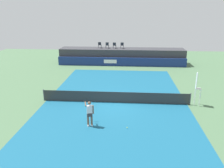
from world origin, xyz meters
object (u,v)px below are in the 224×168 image
at_px(spectator_chair_right, 122,45).
at_px(net_post_far, 190,99).
at_px(tennis_ball, 127,128).
at_px(net_post_near, 44,95).
at_px(tennis_player, 90,113).
at_px(spectator_chair_left, 107,45).
at_px(spectator_chair_center, 114,45).
at_px(umpire_chair, 197,87).
at_px(spectator_chair_far_left, 100,45).

height_order(spectator_chair_right, net_post_far, spectator_chair_right).
bearing_deg(tennis_ball, net_post_near, 148.64).
distance_m(tennis_player, tennis_ball, 2.70).
relative_size(spectator_chair_left, spectator_chair_center, 1.00).
xyz_separation_m(umpire_chair, tennis_player, (-8.11, -4.25, -0.63)).
xyz_separation_m(umpire_chair, tennis_ball, (-5.58, -4.44, -1.55)).
bearing_deg(spectator_chair_center, tennis_player, -91.16).
bearing_deg(tennis_ball, net_post_far, 40.69).
bearing_deg(spectator_chair_far_left, net_post_near, -100.79).
bearing_deg(net_post_near, umpire_chair, 0.06).
relative_size(spectator_chair_left, net_post_near, 0.89).
bearing_deg(umpire_chair, net_post_far, -178.15).
bearing_deg(net_post_far, tennis_player, -151.06).
bearing_deg(spectator_chair_left, spectator_chair_center, -3.06).
relative_size(spectator_chair_far_left, tennis_player, 0.50).
bearing_deg(spectator_chair_left, tennis_player, -88.03).
xyz_separation_m(net_post_near, net_post_far, (12.40, 0.00, 0.00)).
relative_size(umpire_chair, tennis_player, 1.56).
bearing_deg(net_post_near, tennis_ball, -31.36).
distance_m(spectator_chair_left, spectator_chair_center, 1.06).
distance_m(umpire_chair, net_post_far, 1.17).
bearing_deg(net_post_near, net_post_far, 0.00).
height_order(spectator_chair_far_left, net_post_near, spectator_chair_far_left).
relative_size(spectator_chair_far_left, net_post_near, 0.89).
xyz_separation_m(spectator_chair_far_left, spectator_chair_right, (3.28, -0.13, 0.00)).
height_order(spectator_chair_far_left, spectator_chair_center, same).
xyz_separation_m(net_post_far, tennis_player, (-7.67, -4.24, 0.46)).
xyz_separation_m(spectator_chair_center, umpire_chair, (7.72, -15.14, -1.11)).
relative_size(spectator_chair_far_left, spectator_chair_left, 1.00).
distance_m(spectator_chair_far_left, spectator_chair_right, 3.28).
bearing_deg(net_post_far, tennis_ball, -139.31).
relative_size(spectator_chair_far_left, tennis_ball, 13.06).
relative_size(umpire_chair, net_post_far, 2.76).
height_order(spectator_chair_center, tennis_player, spectator_chair_center).
xyz_separation_m(spectator_chair_right, umpire_chair, (6.62, -15.26, -1.11)).
bearing_deg(tennis_player, umpire_chair, 27.69).
xyz_separation_m(spectator_chair_left, net_post_far, (8.34, -15.21, -2.19)).
relative_size(spectator_chair_left, spectator_chair_right, 1.00).
relative_size(spectator_chair_center, tennis_player, 0.50).
xyz_separation_m(spectator_chair_left, tennis_ball, (3.20, -19.63, -2.66)).
bearing_deg(spectator_chair_left, net_post_far, -61.27).
bearing_deg(umpire_chair, spectator_chair_far_left, 122.75).
bearing_deg(net_post_near, spectator_chair_left, 75.06).
bearing_deg(spectator_chair_far_left, spectator_chair_right, -2.25).
bearing_deg(net_post_near, tennis_player, -41.88).
xyz_separation_m(spectator_chair_far_left, tennis_ball, (4.32, -19.83, -2.66)).
distance_m(net_post_far, tennis_player, 8.78).
distance_m(umpire_chair, net_post_near, 12.88).
bearing_deg(tennis_ball, umpire_chair, 38.48).
xyz_separation_m(spectator_chair_center, tennis_player, (-0.39, -19.40, -1.73)).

